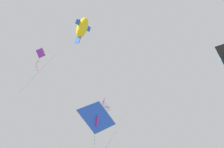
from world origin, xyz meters
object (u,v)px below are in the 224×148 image
Objects in this scene: kite_delta_near_left at (96,118)px; kite_diamond_mid_left at (102,109)px; kite_diamond_low_drifter at (40,54)px; kite_delta_highest at (224,55)px; kite_fish_near_right at (82,28)px.

kite_diamond_mid_left is at bearing 43.43° from kite_delta_near_left.
kite_delta_near_left is (4.43, 6.08, -4.15)m from kite_diamond_mid_left.
kite_diamond_mid_left reaches higher than kite_delta_near_left.
kite_delta_near_left is at bearing -125.63° from kite_diamond_mid_left.
kite_diamond_low_drifter reaches higher than kite_delta_near_left.
kite_delta_highest reaches higher than kite_delta_near_left.
kite_diamond_mid_left is 4.09× the size of kite_fish_near_right.
kite_fish_near_right is (1.48, 12.25, -4.73)m from kite_diamond_low_drifter.
kite_diamond_low_drifter is at bearing -177.64° from kite_diamond_mid_left.
kite_delta_highest is at bearing -50.50° from kite_diamond_mid_left.
kite_delta_highest is 0.80× the size of kite_delta_near_left.
kite_diamond_low_drifter is 3.10× the size of kite_fish_near_right.
kite_delta_highest reaches higher than kite_fish_near_right.
kite_diamond_low_drifter is 13.21m from kite_fish_near_right.
kite_fish_near_right is at bearing -123.41° from kite_diamond_low_drifter.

